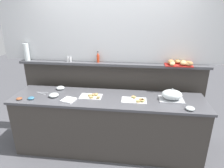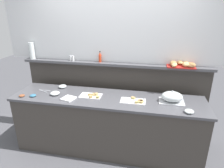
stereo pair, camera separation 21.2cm
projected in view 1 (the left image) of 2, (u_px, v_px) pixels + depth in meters
The scene contains 19 objects.
ground_plane at pixel (113, 127), 3.71m from camera, with size 12.00×12.00×0.00m, color #4C4C51.
buffet_counter at pixel (108, 124), 3.00m from camera, with size 2.79×0.67×0.89m.
back_ledge_unit at pixel (112, 96), 3.39m from camera, with size 3.01×0.22×1.29m.
upper_wall_panel at pixel (112, 19), 2.96m from camera, with size 3.61×0.08×1.31m, color silver.
sandwich_platter_side at pixel (92, 96), 2.86m from camera, with size 0.32×0.20×0.04m.
sandwich_platter_front at pixel (136, 100), 2.74m from camera, with size 0.34×0.19×0.04m.
serving_cloche at pixel (172, 95), 2.75m from camera, with size 0.34×0.24×0.17m.
glass_bowl_large at pixel (60, 88), 3.13m from camera, with size 0.13×0.13×0.05m.
glass_bowl_medium at pixel (54, 95), 2.86m from camera, with size 0.14×0.14×0.06m.
glass_bowl_small at pixel (190, 109), 2.49m from camera, with size 0.11×0.11×0.05m.
condiment_bowl_red at pixel (31, 98), 2.79m from camera, with size 0.09×0.09×0.03m, color teal.
condiment_bowl_dark at pixel (19, 99), 2.77m from camera, with size 0.08×0.08×0.03m, color brown.
serving_tongs at pixel (41, 93), 2.99m from camera, with size 0.19×0.08×0.01m.
napkin_stack at pixel (69, 100), 2.75m from camera, with size 0.17×0.17×0.02m, color white.
hot_sauce_bottle at pixel (98, 58), 3.11m from camera, with size 0.04×0.04×0.18m.
salt_shaker at pixel (68, 59), 3.16m from camera, with size 0.03×0.03×0.09m.
pepper_shaker at pixel (70, 59), 3.16m from camera, with size 0.03×0.03×0.09m.
bread_basket at pixel (180, 63), 2.95m from camera, with size 0.42×0.32×0.08m.
water_carafe at pixel (26, 52), 3.21m from camera, with size 0.09×0.09×0.28m, color silver.
Camera 1 is at (0.38, -2.55, 2.09)m, focal length 31.60 mm.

